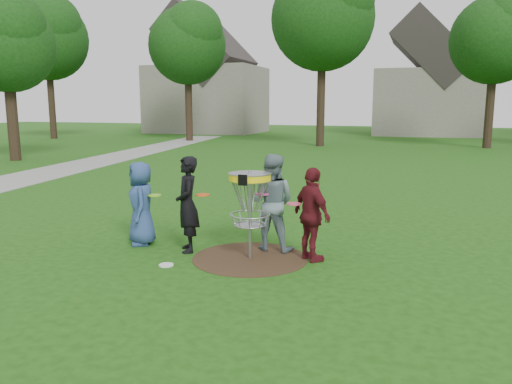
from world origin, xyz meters
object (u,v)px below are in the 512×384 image
(player_black, at_px, (187,204))
(player_blue, at_px, (141,203))
(player_grey, at_px, (272,202))
(disc_golf_basket, at_px, (250,194))
(player_maroon, at_px, (312,215))

(player_black, bearing_deg, player_blue, -128.83)
(player_black, height_order, player_grey, player_grey)
(player_blue, xyz_separation_m, player_grey, (2.20, 0.37, 0.08))
(player_grey, height_order, disc_golf_basket, player_grey)
(player_blue, bearing_deg, player_black, 49.55)
(player_blue, xyz_separation_m, player_black, (0.93, -0.14, 0.07))
(player_blue, height_order, player_black, player_black)
(player_grey, xyz_separation_m, player_maroon, (0.75, -0.39, -0.07))
(player_black, height_order, player_maroon, player_black)
(player_black, relative_size, player_grey, 0.98)
(player_blue, relative_size, player_maroon, 0.98)
(player_grey, distance_m, disc_golf_basket, 0.64)
(player_grey, bearing_deg, player_black, 22.95)
(player_blue, height_order, player_grey, player_grey)
(player_blue, relative_size, player_black, 0.91)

